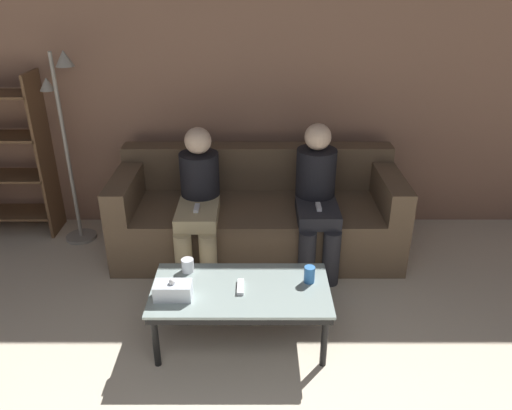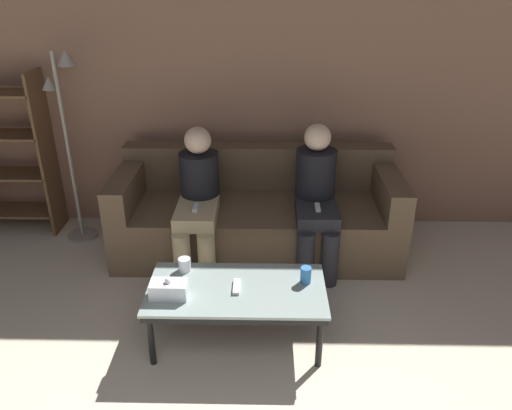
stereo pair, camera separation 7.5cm
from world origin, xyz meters
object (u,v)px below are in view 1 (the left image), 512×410
object	(u,v)px
couch	(256,214)
game_remote	(239,287)
cup_near_right	(308,274)
tissue_box	(171,291)
seated_person_mid_left	(315,193)
cup_near_left	(186,265)
standing_lamp	(63,130)
seated_person_left_end	(197,197)
coffee_table	(239,294)

from	to	relation	value
couch	game_remote	xyz separation A→B (m)	(-0.11, -1.17, 0.10)
cup_near_right	tissue_box	size ratio (longest dim) A/B	0.49
couch	game_remote	size ratio (longest dim) A/B	15.09
couch	seated_person_mid_left	bearing A→B (deg)	-25.84
cup_near_left	game_remote	xyz separation A→B (m)	(0.34, -0.19, -0.03)
cup_near_left	tissue_box	distance (m)	0.29
standing_lamp	game_remote	bearing A→B (deg)	-42.90
cup_near_right	game_remote	bearing A→B (deg)	-170.71
standing_lamp	seated_person_left_end	xyz separation A→B (m)	(1.08, -0.39, -0.40)
standing_lamp	seated_person_left_end	bearing A→B (deg)	-19.69
seated_person_mid_left	tissue_box	bearing A→B (deg)	-132.20
coffee_table	cup_near_right	size ratio (longest dim) A/B	10.19
coffee_table	tissue_box	world-z (taller)	tissue_box
tissue_box	seated_person_left_end	size ratio (longest dim) A/B	0.20
standing_lamp	seated_person_mid_left	bearing A→B (deg)	-10.55
seated_person_left_end	couch	bearing A→B (deg)	27.63
cup_near_right	seated_person_mid_left	bearing A→B (deg)	81.39
cup_near_left	cup_near_right	xyz separation A→B (m)	(0.77, -0.12, 0.01)
coffee_table	standing_lamp	xyz separation A→B (m)	(-1.42, 1.32, 0.63)
game_remote	standing_lamp	bearing A→B (deg)	137.10
couch	tissue_box	size ratio (longest dim) A/B	10.29
tissue_box	seated_person_mid_left	distance (m)	1.43
seated_person_mid_left	cup_near_right	bearing A→B (deg)	-98.61
cup_near_left	seated_person_left_end	xyz separation A→B (m)	(-0.00, 0.75, 0.14)
cup_near_right	game_remote	size ratio (longest dim) A/B	0.71
coffee_table	seated_person_left_end	xyz separation A→B (m)	(-0.34, 0.94, 0.22)
coffee_table	cup_near_right	world-z (taller)	cup_near_right
coffee_table	cup_near_left	xyz separation A→B (m)	(-0.34, 0.19, 0.08)
coffee_table	tissue_box	bearing A→B (deg)	-166.44
coffee_table	tissue_box	size ratio (longest dim) A/B	4.94
seated_person_left_end	coffee_table	bearing A→B (deg)	-69.86
seated_person_mid_left	standing_lamp	bearing A→B (deg)	169.45
coffee_table	cup_near_right	distance (m)	0.44
coffee_table	game_remote	size ratio (longest dim) A/B	7.25
tissue_box	standing_lamp	distance (m)	1.83
game_remote	seated_person_left_end	distance (m)	1.01
cup_near_right	seated_person_left_end	world-z (taller)	seated_person_left_end
couch	seated_person_left_end	distance (m)	0.58
coffee_table	seated_person_mid_left	world-z (taller)	seated_person_mid_left
cup_near_right	couch	bearing A→B (deg)	106.01
standing_lamp	cup_near_left	bearing A→B (deg)	-46.39
tissue_box	coffee_table	bearing A→B (deg)	13.56
coffee_table	seated_person_left_end	world-z (taller)	seated_person_left_end
couch	standing_lamp	bearing A→B (deg)	174.38
cup_near_left	seated_person_mid_left	bearing A→B (deg)	40.33
cup_near_left	seated_person_mid_left	distance (m)	1.19
cup_near_left	tissue_box	size ratio (longest dim) A/B	0.40
cup_near_right	standing_lamp	distance (m)	2.30
couch	cup_near_left	bearing A→B (deg)	-114.61
cup_near_right	game_remote	world-z (taller)	cup_near_right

